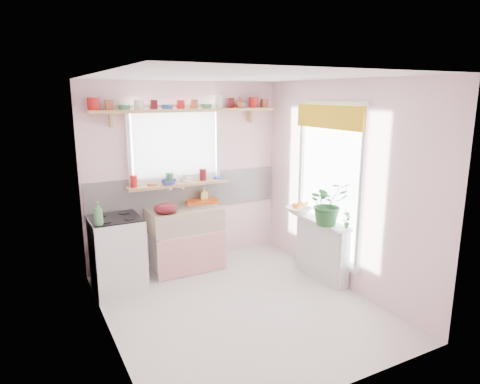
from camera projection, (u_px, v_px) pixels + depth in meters
room at (254, 170)px, 5.55m from camera, size 3.20×3.20×3.20m
sink_unit at (185, 238)px, 5.76m from camera, size 0.95×0.65×1.11m
cooker at (118, 254)px, 5.11m from camera, size 0.58×0.58×0.93m
radiator_ledge at (322, 248)px, 5.49m from camera, size 0.22×0.95×0.78m
windowsill at (179, 184)px, 5.76m from camera, size 1.40×0.22×0.04m
pine_shelf at (187, 110)px, 5.60m from camera, size 2.52×0.24×0.04m
shelf_crockery at (187, 104)px, 5.59m from camera, size 2.47×0.11×0.12m
sill_crockery at (175, 179)px, 5.72m from camera, size 1.35×0.11×0.12m
dish_tray at (201, 200)px, 5.99m from camera, size 0.50×0.41×0.04m
colander at (166, 208)px, 5.41m from camera, size 0.37×0.37×0.14m
jade_plant at (328, 203)px, 5.14m from camera, size 0.55×0.50×0.54m
fruit_bowl at (299, 210)px, 5.70m from camera, size 0.34×0.34×0.08m
herb_pot at (347, 219)px, 5.05m from camera, size 0.12×0.09×0.21m
soap_bottle_sink at (204, 194)px, 5.99m from camera, size 0.11×0.11×0.21m
sill_cup at (186, 178)px, 5.86m from camera, size 0.14×0.14×0.10m
sill_bowl at (169, 182)px, 5.63m from camera, size 0.25×0.25×0.06m
shelf_vase at (240, 102)px, 5.88m from camera, size 0.19×0.19×0.15m
cooker_bottle at (98, 213)px, 4.69m from camera, size 0.14×0.14×0.27m
fruit at (299, 205)px, 5.70m from camera, size 0.20×0.14×0.10m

